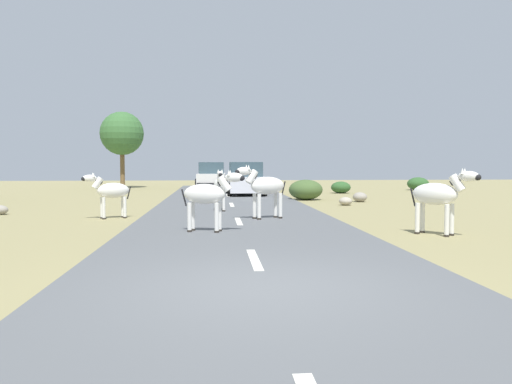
# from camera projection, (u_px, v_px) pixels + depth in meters

# --- Properties ---
(ground_plane) EXTENTS (90.00, 90.00, 0.00)m
(ground_plane) POSITION_uv_depth(u_px,v_px,m) (262.00, 290.00, 7.17)
(ground_plane) COLOR #8E8456
(road) EXTENTS (6.00, 64.00, 0.05)m
(road) POSITION_uv_depth(u_px,v_px,m) (265.00, 288.00, 7.17)
(road) COLOR #56595B
(road) RESTS_ON ground_plane
(lane_markings) EXTENTS (0.16, 56.00, 0.01)m
(lane_markings) POSITION_uv_depth(u_px,v_px,m) (274.00, 306.00, 6.17)
(lane_markings) COLOR silver
(lane_markings) RESTS_ON road
(zebra_0) EXTENTS (0.43, 1.58, 1.49)m
(zebra_0) POSITION_uv_depth(u_px,v_px,m) (220.00, 186.00, 18.38)
(zebra_0) COLOR silver
(zebra_0) RESTS_ON road
(zebra_1) EXTENTS (1.34, 1.42, 1.63)m
(zebra_1) POSITION_uv_depth(u_px,v_px,m) (439.00, 195.00, 12.54)
(zebra_1) COLOR silver
(zebra_1) RESTS_ON ground_plane
(zebra_2) EXTENTS (1.64, 0.97, 1.65)m
(zebra_2) POSITION_uv_depth(u_px,v_px,m) (265.00, 186.00, 15.77)
(zebra_2) COLOR silver
(zebra_2) RESTS_ON road
(zebra_3) EXTENTS (1.58, 0.70, 1.53)m
(zebra_3) POSITION_uv_depth(u_px,v_px,m) (208.00, 195.00, 12.80)
(zebra_3) COLOR silver
(zebra_3) RESTS_ON road
(zebra_4) EXTENTS (1.44, 0.86, 1.45)m
(zebra_4) POSITION_uv_depth(u_px,v_px,m) (110.00, 191.00, 16.30)
(zebra_4) COLOR silver
(zebra_4) RESTS_ON ground_plane
(car_0) EXTENTS (2.07, 4.36, 1.74)m
(car_0) POSITION_uv_depth(u_px,v_px,m) (245.00, 180.00, 27.84)
(car_0) COLOR silver
(car_0) RESTS_ON road
(car_1) EXTENTS (2.14, 4.40, 1.74)m
(car_1) POSITION_uv_depth(u_px,v_px,m) (212.00, 176.00, 35.12)
(car_1) COLOR white
(car_1) RESTS_ON road
(tree_3) EXTENTS (2.96, 2.96, 5.24)m
(tree_3) POSITION_uv_depth(u_px,v_px,m) (122.00, 134.00, 35.56)
(tree_3) COLOR brown
(tree_3) RESTS_ON ground_plane
(bush_0) EXTENTS (1.38, 1.24, 0.83)m
(bush_0) POSITION_uv_depth(u_px,v_px,m) (418.00, 184.00, 33.29)
(bush_0) COLOR #2D5628
(bush_0) RESTS_ON ground_plane
(bush_1) EXTENTS (1.13, 1.02, 0.68)m
(bush_1) POSITION_uv_depth(u_px,v_px,m) (341.00, 187.00, 29.92)
(bush_1) COLOR #2D5628
(bush_1) RESTS_ON ground_plane
(bush_2) EXTENTS (1.59, 1.44, 0.96)m
(bush_2) POSITION_uv_depth(u_px,v_px,m) (306.00, 190.00, 24.52)
(bush_2) COLOR #425B2D
(bush_2) RESTS_ON ground_plane
(rock_1) EXTENTS (0.54, 0.58, 0.34)m
(rock_1) POSITION_uv_depth(u_px,v_px,m) (346.00, 201.00, 21.42)
(rock_1) COLOR #A89E8C
(rock_1) RESTS_ON ground_plane
(rock_2) EXTENTS (0.63, 0.63, 0.43)m
(rock_2) POSITION_uv_depth(u_px,v_px,m) (360.00, 197.00, 23.28)
(rock_2) COLOR gray
(rock_2) RESTS_ON ground_plane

